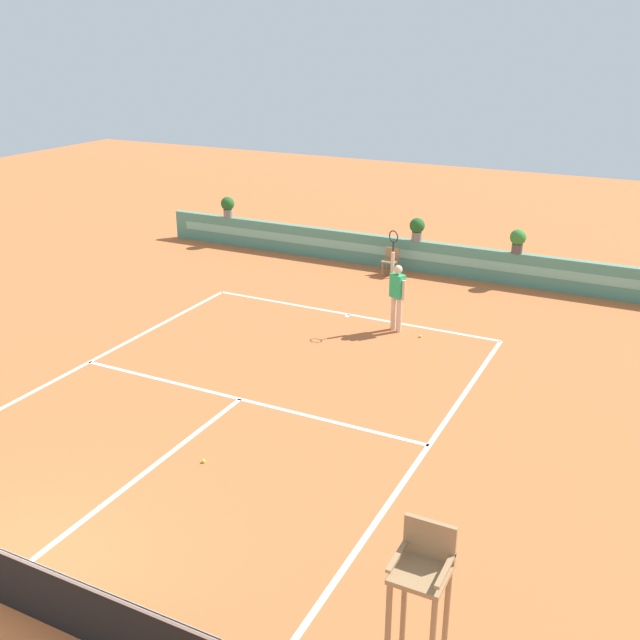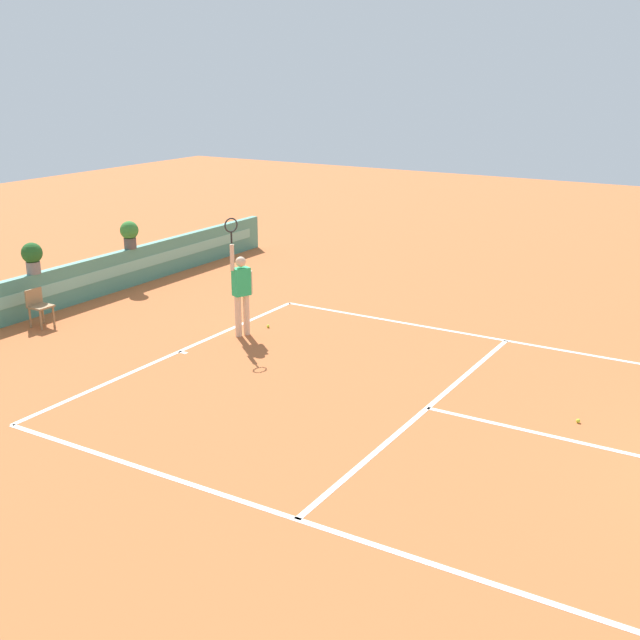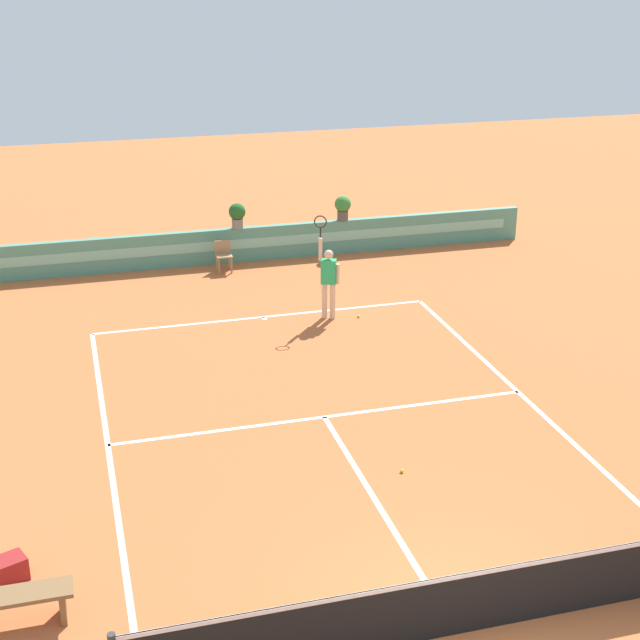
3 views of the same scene
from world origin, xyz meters
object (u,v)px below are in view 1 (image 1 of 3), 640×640
Objects in this scene: umpire_chair at (421,591)px; potted_plant_right at (518,240)px; tennis_player at (397,291)px; tennis_ball_mid_court at (204,461)px; ball_kid_chair at (391,260)px; potted_plant_far_left at (228,206)px; potted_plant_centre at (417,228)px; tennis_ball_near_baseline at (420,336)px.

umpire_chair reaches higher than potted_plant_right.
tennis_player is 38.01× the size of tennis_ball_mid_court.
tennis_ball_mid_court is at bearing -96.17° from tennis_player.
tennis_ball_mid_court is at bearing -102.22° from potted_plant_right.
potted_plant_far_left is at bearing 173.56° from ball_kid_chair.
potted_plant_centre is (-3.13, 0.00, 0.00)m from potted_plant_right.
potted_plant_centre is (-0.46, 12.33, 1.38)m from tennis_ball_mid_court.
umpire_chair is at bearing -29.38° from tennis_ball_mid_court.
ball_kid_chair is at bearing 112.57° from umpire_chair.
potted_plant_right is at bearing 11.20° from ball_kid_chair.
potted_plant_far_left is 1.00× the size of potted_plant_right.
potted_plant_far_left is at bearing 129.49° from umpire_chair.
tennis_player is at bearing -75.86° from potted_plant_centre.
umpire_chair is 10.63m from tennis_ball_near_baseline.
ball_kid_chair is 1.17× the size of potted_plant_centre.
umpire_chair is 16.07m from potted_plant_centre.
potted_plant_right is 1.00× the size of potted_plant_centre.
tennis_player reaches higher than potted_plant_right.
ball_kid_chair is 12.50× the size of tennis_ball_mid_court.
tennis_ball_near_baseline is at bearing -60.10° from ball_kid_chair.
tennis_player is (-4.17, 10.14, -0.29)m from umpire_chair.
tennis_ball_near_baseline and tennis_ball_mid_court have the same top height.
tennis_player reaches higher than umpire_chair.
tennis_player is at bearing 83.83° from tennis_ball_mid_court.
potted_plant_centre is (7.04, 0.00, 0.00)m from potted_plant_far_left.
potted_plant_far_left and potted_plant_centre have the same top height.
umpire_chair is 0.83× the size of tennis_player.
umpire_chair is 15.30m from potted_plant_right.
tennis_ball_mid_court is (-4.96, 2.79, -1.31)m from umpire_chair.
tennis_player reaches higher than tennis_ball_near_baseline.
umpire_chair is 31.47× the size of tennis_ball_mid_court.
potted_plant_centre is at bearing 92.15° from tennis_ball_mid_court.
ball_kid_chair is 1.17× the size of potted_plant_right.
tennis_ball_mid_court is 14.50m from potted_plant_far_left.
tennis_player is 5.15m from potted_plant_centre.
ball_kid_chair is 4.66m from tennis_player.
ball_kid_chair is at bearing -6.44° from potted_plant_far_left.
umpire_chair is 2.96× the size of potted_plant_centre.
tennis_ball_near_baseline is at bearing -13.05° from tennis_player.
tennis_ball_mid_court is (1.02, -11.60, -0.44)m from ball_kid_chair.
umpire_chair reaches higher than ball_kid_chair.
umpire_chair is 2.96× the size of potted_plant_far_left.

